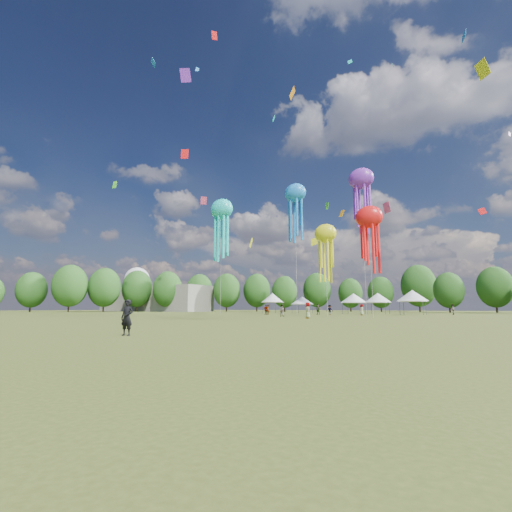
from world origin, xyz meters
The scene contains 10 objects.
ground centered at (0.00, 0.00, 0.00)m, with size 300.00×300.00×0.00m, color #384416.
observer_main centered at (6.89, -3.17, 0.78)m, with size 0.57×0.37×1.55m, color black.
spectator_near centered at (-3.24, 30.71, 0.81)m, with size 0.79×0.61×1.62m, color gray.
spectators_far centered at (-0.01, 43.79, 0.87)m, with size 28.17×32.78×1.80m.
festival_tents centered at (-3.61, 56.45, 3.10)m, with size 34.87×10.98×4.40m.
show_kites centered at (-6.05, 40.32, 17.02)m, with size 34.61×19.68×25.09m.
small_kites centered at (1.61, 40.43, 30.33)m, with size 68.34×51.74×44.74m.
treeline centered at (-3.87, 62.51, 6.54)m, with size 201.57×95.24×13.43m.
hangar centered at (-72.00, 72.00, 4.00)m, with size 40.00×12.00×8.00m, color gray.
radome centered at (-88.00, 78.00, 9.99)m, with size 9.00×9.00×16.00m.
Camera 1 is at (20.08, -13.94, 1.20)m, focal length 25.70 mm.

